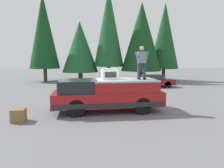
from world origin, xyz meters
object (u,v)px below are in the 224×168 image
object	(u,v)px
pickup_truck	(108,94)
compressor_unit	(110,74)
wooden_crate	(19,115)
parked_car_maroon	(152,81)
person_on_truck_bed	(142,62)

from	to	relation	value
pickup_truck	compressor_unit	size ratio (longest dim) A/B	6.60
wooden_crate	parked_car_maroon	bearing A→B (deg)	-44.75
parked_car_maroon	wooden_crate	xyz separation A→B (m)	(-9.48, 9.40, -0.30)
person_on_truck_bed	parked_car_maroon	distance (m)	9.41
person_on_truck_bed	wooden_crate	size ratio (longest dim) A/B	3.02
person_on_truck_bed	parked_car_maroon	world-z (taller)	person_on_truck_bed
compressor_unit	person_on_truck_bed	world-z (taller)	person_on_truck_bed
compressor_unit	person_on_truck_bed	xyz separation A→B (m)	(-0.33, -1.60, 0.62)
compressor_unit	wooden_crate	bearing A→B (deg)	107.91
pickup_truck	compressor_unit	distance (m)	1.07
compressor_unit	parked_car_maroon	bearing A→B (deg)	-32.69
parked_car_maroon	wooden_crate	distance (m)	13.35
pickup_truck	compressor_unit	bearing A→B (deg)	-39.53
compressor_unit	person_on_truck_bed	size ratio (longest dim) A/B	0.50
compressor_unit	wooden_crate	size ratio (longest dim) A/B	1.50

